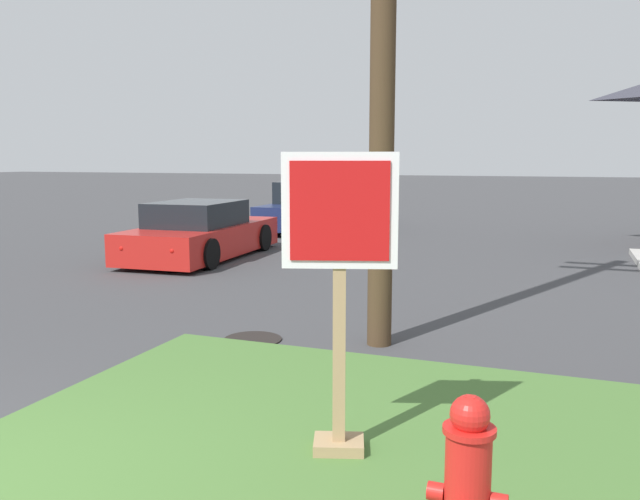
{
  "coord_description": "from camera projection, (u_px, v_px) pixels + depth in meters",
  "views": [
    {
      "loc": [
        3.64,
        -2.37,
        2.17
      ],
      "look_at": [
        1.48,
        3.32,
        1.3
      ],
      "focal_mm": 36.12,
      "sensor_mm": 36.0,
      "label": 1
    }
  ],
  "objects": [
    {
      "name": "stop_sign",
      "position": [
        339.0,
        307.0,
        4.48
      ],
      "size": [
        0.76,
        0.38,
        2.13
      ],
      "color": "#A3845B",
      "rests_on": "grass_corner_patch"
    },
    {
      "name": "fire_hydrant",
      "position": [
        467.0,
        499.0,
        3.08
      ],
      "size": [
        0.38,
        0.34,
        0.99
      ],
      "color": "black",
      "rests_on": "grass_corner_patch"
    },
    {
      "name": "grass_corner_patch",
      "position": [
        340.0,
        458.0,
        4.61
      ],
      "size": [
        5.54,
        4.64,
        0.08
      ],
      "primitive_type": "cube",
      "color": "#477033",
      "rests_on": "ground"
    },
    {
      "name": "pickup_truck_navy",
      "position": [
        315.0,
        209.0,
        19.79
      ],
      "size": [
        2.14,
        5.4,
        1.48
      ],
      "color": "#19234C",
      "rests_on": "ground"
    },
    {
      "name": "manhole_cover",
      "position": [
        253.0,
        339.0,
        7.74
      ],
      "size": [
        0.7,
        0.7,
        0.02
      ],
      "primitive_type": "cylinder",
      "color": "black",
      "rests_on": "ground"
    },
    {
      "name": "parked_sedan_red",
      "position": [
        201.0,
        233.0,
        14.08
      ],
      "size": [
        2.13,
        4.55,
        1.25
      ],
      "color": "red",
      "rests_on": "ground"
    }
  ]
}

